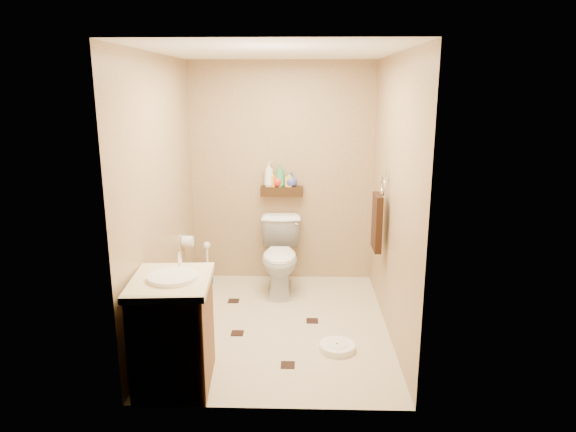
{
  "coord_description": "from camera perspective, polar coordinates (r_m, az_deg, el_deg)",
  "views": [
    {
      "loc": [
        0.23,
        -4.31,
        2.13
      ],
      "look_at": [
        0.09,
        0.25,
        0.97
      ],
      "focal_mm": 32.0,
      "sensor_mm": 36.0,
      "label": 1
    }
  ],
  "objects": [
    {
      "name": "toilet_brush",
      "position": [
        5.78,
        -8.91,
        -5.79
      ],
      "size": [
        0.11,
        0.11,
        0.48
      ],
      "color": "#175C5F",
      "rests_on": "ground"
    },
    {
      "name": "bottle_d",
      "position": [
        5.56,
        -0.89,
        4.53
      ],
      "size": [
        0.12,
        0.12,
        0.24
      ],
      "primitive_type": "imported",
      "rotation": [
        0.0,
        0.0,
        4.34
      ],
      "color": "#35A160",
      "rests_on": "wall_shelf"
    },
    {
      "name": "wall_front",
      "position": [
        3.21,
        -2.45,
        -2.66
      ],
      "size": [
        2.0,
        0.04,
        2.4
      ],
      "primitive_type": "cube",
      "color": "tan",
      "rests_on": "ground"
    },
    {
      "name": "vanity",
      "position": [
        3.88,
        -12.6,
        -12.27
      ],
      "size": [
        0.6,
        0.71,
        0.94
      ],
      "rotation": [
        0.0,
        0.0,
        0.07
      ],
      "color": "brown",
      "rests_on": "ground"
    },
    {
      "name": "floor_accents",
      "position": [
        4.79,
        -0.81,
        -12.12
      ],
      "size": [
        1.12,
        1.41,
        0.01
      ],
      "color": "black",
      "rests_on": "ground"
    },
    {
      "name": "wall_left",
      "position": [
        4.58,
        -13.92,
        2.08
      ],
      "size": [
        0.04,
        2.5,
        2.4
      ],
      "primitive_type": "cube",
      "color": "tan",
      "rests_on": "ground"
    },
    {
      "name": "toilet_paper",
      "position": [
        5.32,
        -11.09,
        -2.75
      ],
      "size": [
        0.12,
        0.11,
        0.12
      ],
      "color": "white",
      "rests_on": "wall_left"
    },
    {
      "name": "wall_back",
      "position": [
        5.64,
        -0.66,
        4.74
      ],
      "size": [
        2.0,
        0.04,
        2.4
      ],
      "primitive_type": "cube",
      "color": "tan",
      "rests_on": "ground"
    },
    {
      "name": "wall_shelf",
      "position": [
        5.6,
        -0.69,
        2.79
      ],
      "size": [
        0.46,
        0.14,
        0.1
      ],
      "primitive_type": "cube",
      "color": "#39200F",
      "rests_on": "wall_back"
    },
    {
      "name": "ground",
      "position": [
        4.81,
        -1.23,
        -12.04
      ],
      "size": [
        2.5,
        2.5,
        0.0
      ],
      "primitive_type": "plane",
      "color": "#C0AE8D",
      "rests_on": "ground"
    },
    {
      "name": "bottle_e",
      "position": [
        5.57,
        0.17,
        4.14
      ],
      "size": [
        0.1,
        0.1,
        0.17
      ],
      "primitive_type": "imported",
      "rotation": [
        0.0,
        0.0,
        2.68
      ],
      "color": "#E2BC4B",
      "rests_on": "wall_shelf"
    },
    {
      "name": "bottle_a",
      "position": [
        5.57,
        -2.14,
        4.66
      ],
      "size": [
        0.15,
        0.15,
        0.27
      ],
      "primitive_type": "imported",
      "rotation": [
        0.0,
        0.0,
        2.41
      ],
      "color": "white",
      "rests_on": "wall_shelf"
    },
    {
      "name": "ceiling",
      "position": [
        4.32,
        -1.4,
        17.8
      ],
      "size": [
        2.0,
        2.5,
        0.02
      ],
      "primitive_type": "cube",
      "color": "white",
      "rests_on": "wall_back"
    },
    {
      "name": "bathroom_scale",
      "position": [
        4.41,
        5.46,
        -14.28
      ],
      "size": [
        0.37,
        0.37,
        0.06
      ],
      "rotation": [
        0.0,
        0.0,
        0.29
      ],
      "color": "white",
      "rests_on": "ground"
    },
    {
      "name": "bottle_c",
      "position": [
        5.57,
        -1.16,
        4.08
      ],
      "size": [
        0.17,
        0.17,
        0.16
      ],
      "primitive_type": "imported",
      "rotation": [
        0.0,
        0.0,
        2.43
      ],
      "color": "red",
      "rests_on": "wall_shelf"
    },
    {
      "name": "bottle_f",
      "position": [
        5.57,
        0.4,
        4.07
      ],
      "size": [
        0.17,
        0.17,
        0.16
      ],
      "primitive_type": "imported",
      "rotation": [
        0.0,
        0.0,
        5.5
      ],
      "color": "#4148A3",
      "rests_on": "wall_shelf"
    },
    {
      "name": "wall_right",
      "position": [
        4.48,
        11.59,
        1.94
      ],
      "size": [
        0.04,
        2.5,
        2.4
      ],
      "primitive_type": "cube",
      "color": "tan",
      "rests_on": "ground"
    },
    {
      "name": "bottle_b",
      "position": [
        5.57,
        -1.73,
        4.19
      ],
      "size": [
        0.11,
        0.11,
        0.18
      ],
      "primitive_type": "imported",
      "rotation": [
        0.0,
        0.0,
        4.21
      ],
      "color": "gold",
      "rests_on": "wall_shelf"
    },
    {
      "name": "towel_ring",
      "position": [
        4.76,
        9.91,
        -0.4
      ],
      "size": [
        0.12,
        0.3,
        0.76
      ],
      "color": "silver",
      "rests_on": "wall_right"
    },
    {
      "name": "toilet",
      "position": [
        5.44,
        -0.83,
        -4.52
      ],
      "size": [
        0.45,
        0.76,
        0.77
      ],
      "primitive_type": "imported",
      "rotation": [
        0.0,
        0.0,
        0.03
      ],
      "color": "white",
      "rests_on": "ground"
    }
  ]
}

